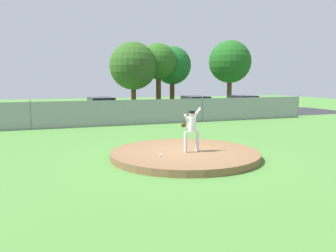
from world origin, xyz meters
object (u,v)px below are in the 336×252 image
parked_car_silver (195,106)px  parked_car_charcoal (101,109)px  pitcher_youth (191,127)px  parked_car_white (242,105)px  baseball (160,155)px

parked_car_silver → parked_car_charcoal: size_ratio=1.10×
pitcher_youth → parked_car_charcoal: bearing=94.0°
parked_car_white → parked_car_charcoal: size_ratio=1.07×
baseball → parked_car_white: parked_car_white is taller
pitcher_youth → baseball: bearing=-165.5°
pitcher_youth → parked_car_silver: pitcher_youth is taller
pitcher_youth → parked_car_charcoal: (-0.98, 14.22, -0.41)m
parked_car_silver → parked_car_white: bearing=3.1°
baseball → parked_car_silver: size_ratio=0.02×
pitcher_youth → parked_car_white: 18.95m
parked_car_charcoal → baseball: bearing=-91.4°
pitcher_youth → parked_car_silver: size_ratio=0.34×
parked_car_silver → parked_car_charcoal: 7.96m
parked_car_silver → pitcher_youth: bearing=-115.5°
baseball → parked_car_white: 20.06m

